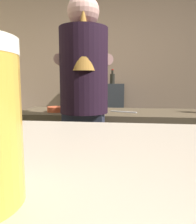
{
  "coord_description": "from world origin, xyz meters",
  "views": [
    {
      "loc": [
        0.28,
        -1.27,
        1.14
      ],
      "look_at": [
        0.21,
        -0.75,
        1.07
      ],
      "focal_mm": 34.77,
      "sensor_mm": 36.0,
      "label": 1
    }
  ],
  "objects_px": {
    "bottle_hot_sauce": "(73,77)",
    "pint_glass_near": "(48,198)",
    "bartender": "(84,102)",
    "chefs_knife": "(123,112)",
    "mixing_bowl": "(57,109)",
    "bottle_vinegar": "(112,78)"
  },
  "relations": [
    {
      "from": "mixing_bowl",
      "to": "bottle_vinegar",
      "type": "distance_m",
      "value": 1.43
    },
    {
      "from": "bottle_vinegar",
      "to": "mixing_bowl",
      "type": "bearing_deg",
      "value": -107.83
    },
    {
      "from": "bartender",
      "to": "bottle_vinegar",
      "type": "xyz_separation_m",
      "value": [
        0.1,
        1.7,
        0.21
      ]
    },
    {
      "from": "mixing_bowl",
      "to": "chefs_knife",
      "type": "height_order",
      "value": "mixing_bowl"
    },
    {
      "from": "pint_glass_near",
      "to": "bottle_hot_sauce",
      "type": "xyz_separation_m",
      "value": [
        -0.74,
        3.09,
        0.12
      ]
    },
    {
      "from": "bartender",
      "to": "pint_glass_near",
      "type": "bearing_deg",
      "value": 179.55
    },
    {
      "from": "chefs_knife",
      "to": "bottle_hot_sauce",
      "type": "bearing_deg",
      "value": 140.57
    },
    {
      "from": "pint_glass_near",
      "to": "bottle_vinegar",
      "type": "xyz_separation_m",
      "value": [
        -0.17,
        3.18,
        0.1
      ]
    },
    {
      "from": "bottle_hot_sauce",
      "to": "pint_glass_near",
      "type": "bearing_deg",
      "value": -76.61
    },
    {
      "from": "pint_glass_near",
      "to": "bottle_vinegar",
      "type": "distance_m",
      "value": 3.18
    },
    {
      "from": "mixing_bowl",
      "to": "bottle_hot_sauce",
      "type": "height_order",
      "value": "bottle_hot_sauce"
    },
    {
      "from": "bartender",
      "to": "mixing_bowl",
      "type": "height_order",
      "value": "bartender"
    },
    {
      "from": "bartender",
      "to": "chefs_knife",
      "type": "distance_m",
      "value": 0.5
    },
    {
      "from": "mixing_bowl",
      "to": "pint_glass_near",
      "type": "height_order",
      "value": "pint_glass_near"
    },
    {
      "from": "mixing_bowl",
      "to": "chefs_knife",
      "type": "relative_size",
      "value": 0.69
    },
    {
      "from": "chefs_knife",
      "to": "mixing_bowl",
      "type": "bearing_deg",
      "value": -157.45
    },
    {
      "from": "bottle_hot_sauce",
      "to": "bottle_vinegar",
      "type": "bearing_deg",
      "value": 8.82
    },
    {
      "from": "bottle_vinegar",
      "to": "bartender",
      "type": "bearing_deg",
      "value": -93.46
    },
    {
      "from": "bartender",
      "to": "mixing_bowl",
      "type": "xyz_separation_m",
      "value": [
        -0.33,
        0.37,
        -0.1
      ]
    },
    {
      "from": "chefs_knife",
      "to": "bottle_vinegar",
      "type": "relative_size",
      "value": 1.14
    },
    {
      "from": "bartender",
      "to": "bottle_vinegar",
      "type": "height_order",
      "value": "bartender"
    },
    {
      "from": "bartender",
      "to": "chefs_knife",
      "type": "relative_size",
      "value": 7.24
    }
  ]
}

